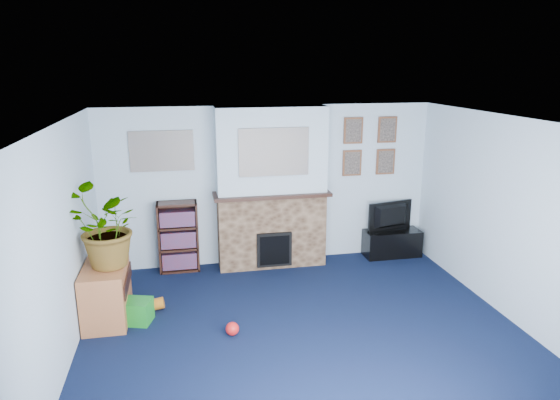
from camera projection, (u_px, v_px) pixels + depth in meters
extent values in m
cube|color=black|center=(304.00, 332.00, 5.73)|extent=(5.00, 4.50, 0.01)
cube|color=white|center=(307.00, 122.00, 5.10)|extent=(5.00, 4.50, 0.01)
cube|color=silver|center=(269.00, 185.00, 7.55)|extent=(5.00, 0.04, 2.40)
cube|color=silver|center=(388.00, 342.00, 3.29)|extent=(5.00, 0.04, 2.40)
cube|color=silver|center=(61.00, 249.00, 4.95)|extent=(0.04, 4.50, 2.40)
cube|color=silver|center=(510.00, 219.00, 5.89)|extent=(0.04, 4.50, 2.40)
cube|color=brown|center=(272.00, 230.00, 7.53)|extent=(1.60, 0.40, 1.10)
cube|color=brown|center=(271.00, 152.00, 7.21)|extent=(1.60, 0.40, 1.30)
cube|color=brown|center=(272.00, 194.00, 7.35)|extent=(1.72, 0.50, 0.05)
cube|color=brown|center=(274.00, 249.00, 7.39)|extent=(0.52, 0.08, 0.52)
cube|color=brown|center=(275.00, 250.00, 7.35)|extent=(0.44, 0.02, 0.44)
cube|color=gray|center=(274.00, 152.00, 7.00)|extent=(1.00, 0.03, 0.68)
cube|color=gray|center=(162.00, 151.00, 7.09)|extent=(0.90, 0.03, 0.58)
cube|color=brown|center=(353.00, 131.00, 7.56)|extent=(0.30, 0.03, 0.40)
cube|color=brown|center=(387.00, 130.00, 7.67)|extent=(0.30, 0.03, 0.40)
cube|color=brown|center=(352.00, 163.00, 7.69)|extent=(0.30, 0.03, 0.40)
cube|color=brown|center=(385.00, 162.00, 7.80)|extent=(0.30, 0.03, 0.40)
cube|color=black|center=(392.00, 242.00, 7.96)|extent=(0.89, 0.37, 0.42)
imported|color=black|center=(393.00, 217.00, 7.87)|extent=(0.79, 0.27, 0.45)
cube|color=black|center=(178.00, 234.00, 7.44)|extent=(0.58, 0.02, 1.05)
cube|color=black|center=(159.00, 238.00, 7.27)|extent=(0.03, 0.28, 1.05)
cube|color=black|center=(197.00, 235.00, 7.37)|extent=(0.03, 0.28, 1.05)
cube|color=black|center=(180.00, 269.00, 7.46)|extent=(0.56, 0.28, 0.03)
cube|color=black|center=(179.00, 248.00, 7.37)|extent=(0.56, 0.28, 0.03)
cube|color=black|center=(178.00, 227.00, 7.28)|extent=(0.56, 0.28, 0.03)
cube|color=black|center=(177.00, 203.00, 7.19)|extent=(0.56, 0.28, 0.03)
cube|color=black|center=(180.00, 259.00, 7.40)|extent=(0.50, 0.22, 0.24)
cube|color=black|center=(179.00, 239.00, 7.32)|extent=(0.50, 0.22, 0.24)
cube|color=black|center=(177.00, 218.00, 7.23)|extent=(0.50, 0.22, 0.22)
cube|color=#AF6338|center=(106.00, 292.00, 5.94)|extent=(0.49, 0.88, 0.68)
imported|color=#26661E|center=(104.00, 228.00, 5.69)|extent=(1.15, 1.13, 0.97)
cube|color=gold|center=(268.00, 188.00, 7.29)|extent=(0.09, 0.05, 0.13)
cylinder|color=#B2BFC6|center=(291.00, 186.00, 7.36)|extent=(0.04, 0.04, 0.14)
sphere|color=gray|center=(238.00, 190.00, 7.21)|extent=(0.12, 0.12, 0.12)
cylinder|color=orange|center=(318.00, 186.00, 7.44)|extent=(0.06, 0.06, 0.11)
cube|color=#198C26|center=(136.00, 311.00, 5.91)|extent=(0.42, 0.37, 0.28)
sphere|color=red|center=(232.00, 328.00, 5.64)|extent=(0.15, 0.15, 0.15)
cube|color=orange|center=(112.00, 311.00, 5.99)|extent=(0.25, 0.25, 0.24)
cylinder|color=orange|center=(151.00, 305.00, 6.21)|extent=(0.33, 0.15, 0.19)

